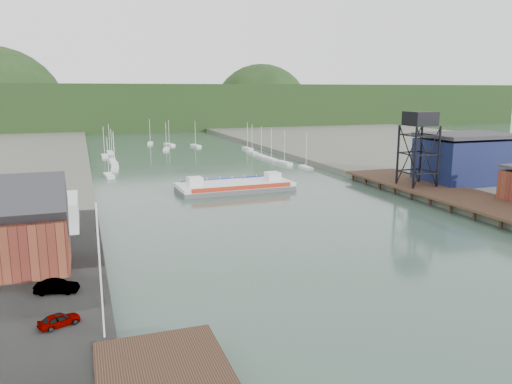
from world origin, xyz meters
TOP-DOWN VIEW (x-y plane):
  - ground at (0.00, 0.00)m, footprint 600.00×600.00m
  - west_quay at (-40.00, 20.00)m, footprint 16.00×80.00m
  - east_pier at (37.00, 45.00)m, footprint 14.00×70.00m
  - harbor_building at (-42.00, 30.00)m, footprint 12.20×8.20m
  - white_shed at (-44.00, 50.00)m, footprint 18.00×12.00m
  - flagpole at (-33.00, 10.00)m, footprint 0.16×0.16m
  - lift_tower at (35.00, 58.00)m, footprint 6.50×6.50m
  - blue_shed at (50.00, 60.00)m, footprint 20.50×14.50m
  - marina_sailboats at (0.08, 138.46)m, footprint 57.71×92.65m
  - distant_hills at (-3.98, 301.35)m, footprint 500.00×120.00m
  - chain_ferry at (-1.28, 75.43)m, footprint 26.45×11.53m
  - car_west_a at (-36.75, 13.52)m, footprint 3.97×2.75m
  - car_west_b at (-37.25, 21.64)m, footprint 4.65×2.46m

SIDE VIEW (x-z plane):
  - ground at x=0.00m, z-range 0.00..0.00m
  - marina_sailboats at x=0.08m, z-range -0.10..0.80m
  - west_quay at x=-40.00m, z-range 0.00..1.60m
  - chain_ferry at x=-1.28m, z-range -0.80..2.96m
  - east_pier at x=37.00m, z-range 0.67..3.12m
  - car_west_a at x=-36.75m, z-range 1.60..2.85m
  - car_west_b at x=-37.25m, z-range 1.60..3.06m
  - white_shed at x=-44.00m, z-range 1.60..6.10m
  - harbor_building at x=-42.00m, z-range 1.64..10.54m
  - blue_shed at x=50.00m, z-range 1.41..12.71m
  - flagpole at x=-33.00m, z-range 1.60..13.60m
  - distant_hills at x=-3.98m, z-range -29.62..50.38m
  - lift_tower at x=35.00m, z-range 7.65..23.65m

